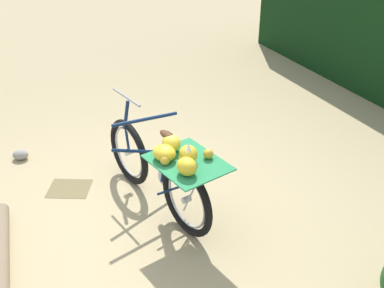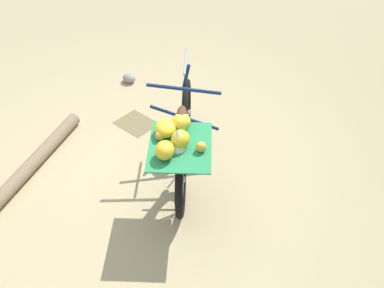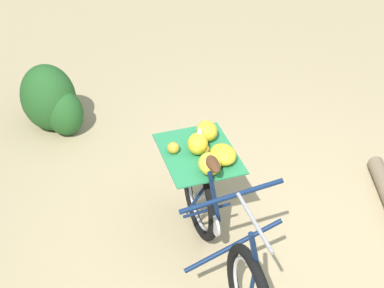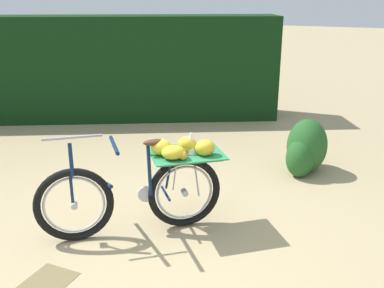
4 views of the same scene
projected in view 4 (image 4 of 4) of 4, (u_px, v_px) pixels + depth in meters
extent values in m
plane|color=tan|center=(150.00, 248.00, 4.02)|extent=(60.00, 60.00, 0.00)
cube|color=black|center=(98.00, 68.00, 7.94)|extent=(3.78, 6.16, 1.85)
torus|color=black|center=(74.00, 205.00, 4.03)|extent=(0.51, 0.61, 0.73)
torus|color=#B7B7BC|center=(74.00, 205.00, 4.03)|extent=(0.37, 0.46, 0.57)
cylinder|color=#B7B7BC|center=(74.00, 205.00, 4.03)|extent=(0.10, 0.10, 0.06)
torus|color=black|center=(185.00, 192.00, 4.29)|extent=(0.51, 0.61, 0.73)
torus|color=#B7B7BC|center=(185.00, 192.00, 4.29)|extent=(0.37, 0.46, 0.57)
cylinder|color=#B7B7BC|center=(185.00, 192.00, 4.29)|extent=(0.10, 0.10, 0.06)
cylinder|color=#0F2347|center=(109.00, 185.00, 4.06)|extent=(0.57, 0.47, 0.30)
cylinder|color=#0F2347|center=(114.00, 145.00, 3.95)|extent=(0.58, 0.47, 0.11)
cylinder|color=#0F2347|center=(149.00, 170.00, 4.12)|extent=(0.11, 0.10, 0.49)
cylinder|color=#0F2347|center=(166.00, 193.00, 4.24)|extent=(0.31, 0.26, 0.05)
cylinder|color=#0F2347|center=(169.00, 173.00, 4.18)|extent=(0.26, 0.22, 0.47)
cylinder|color=#0F2347|center=(72.00, 190.00, 3.98)|extent=(0.05, 0.05, 0.30)
cylinder|color=#0F2347|center=(71.00, 160.00, 3.89)|extent=(0.10, 0.09, 0.30)
cylinder|color=gray|center=(72.00, 137.00, 3.83)|extent=(0.34, 0.42, 0.02)
ellipsoid|color=#4C2D19|center=(155.00, 142.00, 4.04)|extent=(0.21, 0.23, 0.06)
cylinder|color=#B7B7BC|center=(146.00, 194.00, 4.19)|extent=(0.12, 0.14, 0.16)
cylinder|color=#B7B7BC|center=(175.00, 176.00, 4.20)|extent=(0.17, 0.14, 0.39)
cylinder|color=#B7B7BC|center=(196.00, 173.00, 4.25)|extent=(0.20, 0.17, 0.39)
cube|color=brown|center=(186.00, 155.00, 4.17)|extent=(0.72, 0.74, 0.02)
cube|color=#287F4C|center=(186.00, 153.00, 4.16)|extent=(0.85, 0.87, 0.01)
ellipsoid|color=gold|center=(187.00, 144.00, 4.14)|extent=(0.21, 0.22, 0.16)
ellipsoid|color=gold|center=(173.00, 152.00, 3.97)|extent=(0.29, 0.29, 0.13)
ellipsoid|color=gold|center=(205.00, 148.00, 4.06)|extent=(0.24, 0.25, 0.15)
ellipsoid|color=yellow|center=(161.00, 147.00, 4.07)|extent=(0.24, 0.25, 0.15)
sphere|color=gold|center=(188.00, 142.00, 4.32)|extent=(0.09, 0.09, 0.09)
sphere|color=gold|center=(183.00, 156.00, 3.96)|extent=(0.09, 0.09, 0.09)
sphere|color=gold|center=(185.00, 150.00, 4.10)|extent=(0.07, 0.07, 0.07)
cone|color=white|center=(191.00, 142.00, 4.11)|extent=(0.20, 0.20, 0.21)
ellipsoid|color=#235623|center=(307.00, 146.00, 5.63)|extent=(0.57, 0.51, 0.71)
ellipsoid|color=#235623|center=(300.00, 158.00, 5.51)|extent=(0.39, 0.35, 0.50)
ellipsoid|color=#235623|center=(313.00, 151.00, 5.80)|extent=(0.35, 0.32, 0.46)
cylinder|color=#4C3823|center=(305.00, 166.00, 5.72)|extent=(0.05, 0.05, 0.14)
cube|color=olive|center=(46.00, 283.00, 3.53)|extent=(0.44, 0.36, 0.01)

